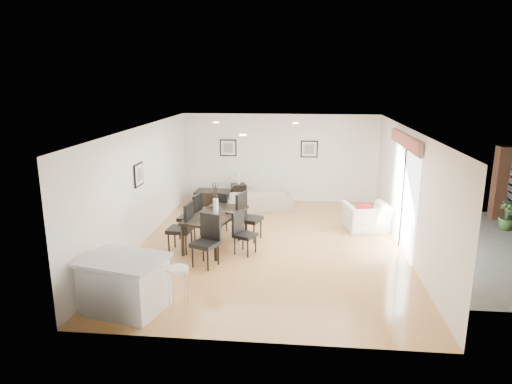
# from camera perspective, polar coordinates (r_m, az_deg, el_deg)

# --- Properties ---
(ground) EXTENTS (8.00, 8.00, 0.00)m
(ground) POSITION_cam_1_polar(r_m,az_deg,el_deg) (10.63, 1.82, -6.66)
(ground) COLOR tan
(ground) RESTS_ON ground
(wall_back) EXTENTS (6.00, 0.04, 2.70)m
(wall_back) POSITION_cam_1_polar(r_m,az_deg,el_deg) (14.14, 2.98, 4.25)
(wall_back) COLOR white
(wall_back) RESTS_ON ground
(wall_front) EXTENTS (6.00, 0.04, 2.70)m
(wall_front) POSITION_cam_1_polar(r_m,az_deg,el_deg) (6.43, -0.56, -8.03)
(wall_front) COLOR white
(wall_front) RESTS_ON ground
(wall_left) EXTENTS (0.04, 8.00, 2.70)m
(wall_left) POSITION_cam_1_polar(r_m,az_deg,el_deg) (10.84, -14.15, 0.78)
(wall_left) COLOR white
(wall_left) RESTS_ON ground
(wall_right) EXTENTS (0.04, 8.00, 2.70)m
(wall_right) POSITION_cam_1_polar(r_m,az_deg,el_deg) (10.48, 18.48, 0.01)
(wall_right) COLOR white
(wall_right) RESTS_ON ground
(ceiling) EXTENTS (6.00, 8.00, 0.02)m
(ceiling) POSITION_cam_1_polar(r_m,az_deg,el_deg) (10.00, 1.94, 7.96)
(ceiling) COLOR white
(ceiling) RESTS_ON wall_back
(sofa) EXTENTS (2.24, 1.43, 0.61)m
(sofa) POSITION_cam_1_polar(r_m,az_deg,el_deg) (13.30, -0.11, -0.98)
(sofa) COLOR #A19483
(sofa) RESTS_ON ground
(armchair) EXTENTS (1.25, 1.15, 0.69)m
(armchair) POSITION_cam_1_polar(r_m,az_deg,el_deg) (11.85, 13.66, -3.09)
(armchair) COLOR silver
(armchair) RESTS_ON ground
(courtyard_plant_b) EXTENTS (0.50, 0.50, 0.73)m
(courtyard_plant_b) POSITION_cam_1_polar(r_m,az_deg,el_deg) (13.21, 28.89, -2.61)
(courtyard_plant_b) COLOR #355424
(courtyard_plant_b) RESTS_ON ground
(dining_table) EXTENTS (1.36, 2.00, 0.76)m
(dining_table) POSITION_cam_1_polar(r_m,az_deg,el_deg) (10.45, -5.03, -3.12)
(dining_table) COLOR black
(dining_table) RESTS_ON ground
(dining_chair_wnear) EXTENTS (0.54, 0.54, 1.13)m
(dining_chair_wnear) POSITION_cam_1_polar(r_m,az_deg,el_deg) (10.18, -9.01, -4.04)
(dining_chair_wnear) COLOR black
(dining_chair_wnear) RESTS_ON ground
(dining_chair_wfar) EXTENTS (0.56, 0.56, 1.09)m
(dining_chair_wfar) POSITION_cam_1_polar(r_m,az_deg,el_deg) (11.02, -7.85, -2.69)
(dining_chair_wfar) COLOR black
(dining_chair_wfar) RESTS_ON ground
(dining_chair_enear) EXTENTS (0.57, 0.57, 0.95)m
(dining_chair_enear) POSITION_cam_1_polar(r_m,az_deg,el_deg) (10.01, -1.76, -4.78)
(dining_chair_enear) COLOR black
(dining_chair_enear) RESTS_ON ground
(dining_chair_efar) EXTENTS (0.64, 0.64, 1.13)m
(dining_chair_efar) POSITION_cam_1_polar(r_m,az_deg,el_deg) (10.83, -1.24, -2.74)
(dining_chair_efar) COLOR black
(dining_chair_efar) RESTS_ON ground
(dining_chair_head) EXTENTS (0.63, 0.63, 1.07)m
(dining_chair_head) POSITION_cam_1_polar(r_m,az_deg,el_deg) (9.42, -6.07, -5.64)
(dining_chair_head) COLOR black
(dining_chair_head) RESTS_ON ground
(dining_chair_foot) EXTENTS (0.58, 0.58, 0.98)m
(dining_chair_foot) POSITION_cam_1_polar(r_m,az_deg,el_deg) (11.57, -4.16, -2.10)
(dining_chair_foot) COLOR black
(dining_chair_foot) RESTS_ON ground
(vase) EXTENTS (0.79, 1.30, 0.73)m
(vase) POSITION_cam_1_polar(r_m,az_deg,el_deg) (10.34, -5.08, -1.00)
(vase) COLOR white
(vase) RESTS_ON dining_table
(coffee_table) EXTENTS (1.08, 0.68, 0.42)m
(coffee_table) POSITION_cam_1_polar(r_m,az_deg,el_deg) (13.98, -5.38, -0.68)
(coffee_table) COLOR black
(coffee_table) RESTS_ON ground
(side_table) EXTENTS (0.53, 0.53, 0.57)m
(side_table) POSITION_cam_1_polar(r_m,az_deg,el_deg) (14.17, -2.17, -0.13)
(side_table) COLOR black
(side_table) RESTS_ON ground
(table_lamp) EXTENTS (0.20, 0.20, 0.38)m
(table_lamp) POSITION_cam_1_polar(r_m,az_deg,el_deg) (14.05, -2.19, 1.98)
(table_lamp) COLOR white
(table_lamp) RESTS_ON side_table
(cushion) EXTENTS (0.32, 0.12, 0.32)m
(cushion) POSITION_cam_1_polar(r_m,az_deg,el_deg) (11.68, 13.30, -2.25)
(cushion) COLOR #AF1618
(cushion) RESTS_ON armchair
(kitchen_island) EXTENTS (1.51, 1.29, 0.92)m
(kitchen_island) POSITION_cam_1_polar(r_m,az_deg,el_deg) (7.99, -16.11, -10.94)
(kitchen_island) COLOR white
(kitchen_island) RESTS_ON ground
(bar_stool) EXTENTS (0.36, 0.36, 0.79)m
(bar_stool) POSITION_cam_1_polar(r_m,az_deg,el_deg) (7.62, -9.77, -10.08)
(bar_stool) COLOR white
(bar_stool) RESTS_ON ground
(framed_print_back_left) EXTENTS (0.52, 0.04, 0.52)m
(framed_print_back_left) POSITION_cam_1_polar(r_m,az_deg,el_deg) (14.23, -3.49, 5.53)
(framed_print_back_left) COLOR black
(framed_print_back_left) RESTS_ON wall_back
(framed_print_back_right) EXTENTS (0.52, 0.04, 0.52)m
(framed_print_back_right) POSITION_cam_1_polar(r_m,az_deg,el_deg) (14.05, 6.67, 5.35)
(framed_print_back_right) COLOR black
(framed_print_back_right) RESTS_ON wall_back
(framed_print_left_wall) EXTENTS (0.04, 0.52, 0.52)m
(framed_print_left_wall) POSITION_cam_1_polar(r_m,az_deg,el_deg) (10.59, -14.45, 2.11)
(framed_print_left_wall) COLOR black
(framed_print_left_wall) RESTS_ON wall_left
(sliding_door) EXTENTS (0.12, 2.70, 2.57)m
(sliding_door) POSITION_cam_1_polar(r_m,az_deg,el_deg) (10.68, 18.04, 2.05)
(sliding_door) COLOR white
(sliding_door) RESTS_ON wall_right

